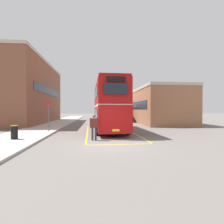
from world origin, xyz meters
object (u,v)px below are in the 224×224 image
Objects in this scene: single_deck_bus at (119,112)px; bus_stop_sign at (49,114)px; pedestrian_boarding at (94,125)px; double_decker_bus at (108,105)px; litter_bin at (14,132)px.

bus_stop_sign is (-8.52, -15.75, 0.10)m from single_deck_bus.
bus_stop_sign is (-4.17, 4.48, 0.70)m from pedestrian_boarding.
bus_stop_sign is (-5.54, -1.15, -0.78)m from double_decker_bus.
litter_bin is at bearing -104.42° from bus_stop_sign.
double_decker_bus is 4.01× the size of bus_stop_sign.
litter_bin is at bearing 179.12° from pedestrian_boarding.
single_deck_bus is at bearing 77.86° from pedestrian_boarding.
pedestrian_boarding is at bearing -103.74° from double_decker_bus.
single_deck_bus is 20.70m from pedestrian_boarding.
double_decker_bus is 5.98× the size of pedestrian_boarding.
double_decker_bus is 5.98m from pedestrian_boarding.
pedestrian_boarding is 0.67× the size of bus_stop_sign.
double_decker_bus reaches higher than single_deck_bus.
double_decker_bus is at bearing 11.69° from bus_stop_sign.
double_decker_bus is at bearing -101.52° from single_deck_bus.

